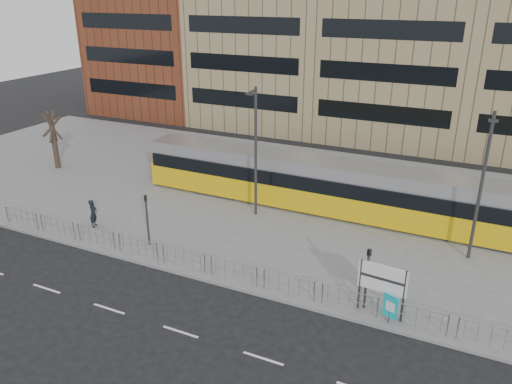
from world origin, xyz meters
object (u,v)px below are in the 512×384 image
at_px(ad_panel, 390,307).
at_px(lamp_post_west, 255,148).
at_px(traffic_light_west, 147,214).
at_px(station_sign, 382,281).
at_px(traffic_light_east, 367,271).
at_px(pedestrian, 93,213).
at_px(lamp_post_east, 482,182).
at_px(tram, 348,189).
at_px(bare_tree, 49,109).

distance_m(ad_panel, lamp_post_west, 13.57).
height_order(ad_panel, traffic_light_west, traffic_light_west).
height_order(station_sign, lamp_post_west, lamp_post_west).
distance_m(traffic_light_east, lamp_post_west, 11.94).
relative_size(pedestrian, traffic_light_east, 0.58).
bearing_deg(traffic_light_east, lamp_post_east, 82.05).
distance_m(lamp_post_west, lamp_post_east, 13.18).
relative_size(tram, lamp_post_east, 3.56).
distance_m(tram, lamp_post_west, 6.68).
xyz_separation_m(ad_panel, pedestrian, (-18.71, 1.96, 0.08)).
relative_size(ad_panel, lamp_post_east, 0.17).
height_order(tram, traffic_light_east, tram).
bearing_deg(tram, station_sign, -66.20).
relative_size(traffic_light_west, traffic_light_east, 1.00).
distance_m(tram, lamp_post_east, 8.71).
bearing_deg(tram, traffic_light_east, -69.42).
relative_size(lamp_post_east, bare_tree, 1.18).
relative_size(pedestrian, traffic_light_west, 0.58).
xyz_separation_m(traffic_light_west, lamp_post_west, (3.79, 6.46, 2.61)).
height_order(ad_panel, lamp_post_east, lamp_post_east).
bearing_deg(station_sign, pedestrian, -179.62).
xyz_separation_m(tram, lamp_post_east, (7.74, -2.87, 2.77)).
bearing_deg(lamp_post_east, tram, 159.64).
distance_m(pedestrian, lamp_post_west, 10.91).
xyz_separation_m(station_sign, lamp_post_west, (-9.83, 7.52, 2.80)).
distance_m(lamp_post_west, bare_tree, 18.98).
bearing_deg(station_sign, lamp_post_east, 70.59).
bearing_deg(lamp_post_west, tram, 25.88).
xyz_separation_m(traffic_light_east, lamp_post_east, (4.10, 7.07, 2.53)).
bearing_deg(lamp_post_east, bare_tree, 177.09).
xyz_separation_m(station_sign, lamp_post_east, (3.35, 7.29, 2.73)).
bearing_deg(lamp_post_west, pedestrian, -144.50).
relative_size(tram, pedestrian, 16.40).
height_order(traffic_light_west, bare_tree, bare_tree).
bearing_deg(lamp_post_east, ad_panel, -110.16).
bearing_deg(ad_panel, bare_tree, -173.20).
xyz_separation_m(traffic_light_west, lamp_post_east, (16.97, 6.23, 2.53)).
height_order(tram, bare_tree, bare_tree).
distance_m(ad_panel, pedestrian, 18.82).
bearing_deg(bare_tree, traffic_light_east, -17.25).
relative_size(pedestrian, lamp_post_west, 0.21).
xyz_separation_m(ad_panel, lamp_post_east, (2.82, 7.69, 3.69)).
relative_size(ad_panel, traffic_light_west, 0.45).
bearing_deg(pedestrian, ad_panel, -117.38).
bearing_deg(traffic_light_east, bare_tree, -175.11).
distance_m(station_sign, ad_panel, 1.17).
height_order(traffic_light_east, lamp_post_west, lamp_post_west).
height_order(traffic_light_east, lamp_post_east, lamp_post_east).
relative_size(tram, bare_tree, 4.21).
relative_size(station_sign, pedestrian, 1.43).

